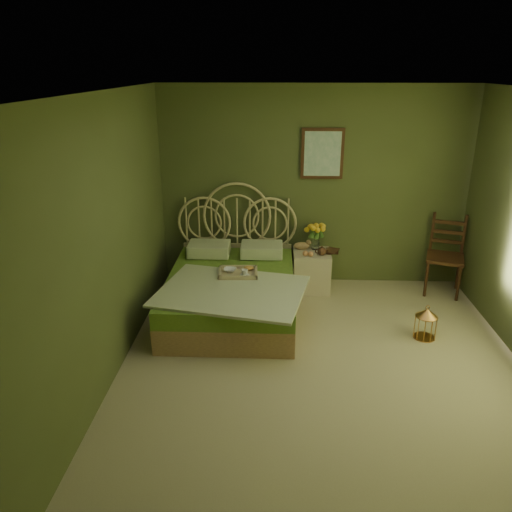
{
  "coord_description": "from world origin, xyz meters",
  "views": [
    {
      "loc": [
        -0.48,
        -4.17,
        2.8
      ],
      "look_at": [
        -0.7,
        1.0,
        0.82
      ],
      "focal_mm": 35.0,
      "sensor_mm": 36.0,
      "label": 1
    }
  ],
  "objects_px": {
    "bed": "(232,289)",
    "chair": "(444,250)",
    "birdcage": "(426,324)",
    "nightstand": "(312,264)"
  },
  "relations": [
    {
      "from": "nightstand",
      "to": "chair",
      "type": "height_order",
      "value": "chair"
    },
    {
      "from": "birdcage",
      "to": "chair",
      "type": "bearing_deg",
      "value": 67.28
    },
    {
      "from": "nightstand",
      "to": "birdcage",
      "type": "relative_size",
      "value": 2.71
    },
    {
      "from": "chair",
      "to": "birdcage",
      "type": "distance_m",
      "value": 1.44
    },
    {
      "from": "bed",
      "to": "birdcage",
      "type": "xyz_separation_m",
      "value": [
        2.16,
        -0.54,
        -0.13
      ]
    },
    {
      "from": "bed",
      "to": "chair",
      "type": "relative_size",
      "value": 2.16
    },
    {
      "from": "nightstand",
      "to": "birdcage",
      "type": "xyz_separation_m",
      "value": [
        1.16,
        -1.24,
        -0.18
      ]
    },
    {
      "from": "bed",
      "to": "chair",
      "type": "height_order",
      "value": "bed"
    },
    {
      "from": "bed",
      "to": "birdcage",
      "type": "relative_size",
      "value": 6.26
    },
    {
      "from": "chair",
      "to": "birdcage",
      "type": "height_order",
      "value": "chair"
    }
  ]
}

